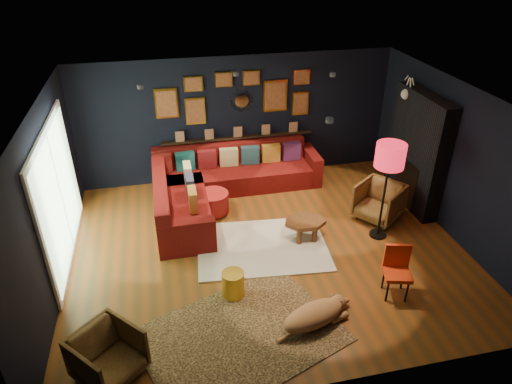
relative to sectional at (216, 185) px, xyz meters
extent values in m
plane|color=brown|center=(0.61, -1.81, -0.32)|extent=(6.50, 6.50, 0.00)
plane|color=black|center=(0.61, 0.94, 0.98)|extent=(6.50, 0.00, 6.50)
plane|color=black|center=(0.61, -4.56, 0.98)|extent=(6.50, 0.00, 6.50)
plane|color=black|center=(-2.64, -1.81, 0.98)|extent=(0.00, 5.50, 5.50)
plane|color=black|center=(3.86, -1.81, 0.98)|extent=(0.00, 5.50, 5.50)
plane|color=white|center=(0.61, -1.81, 2.28)|extent=(6.50, 6.50, 0.00)
cube|color=maroon|center=(0.41, 0.44, -0.11)|extent=(3.20, 0.95, 0.42)
cube|color=maroon|center=(0.41, 0.80, 0.31)|extent=(3.20, 0.24, 0.46)
cube|color=maroon|center=(2.11, 0.44, 0.00)|extent=(0.22, 0.95, 0.64)
cube|color=maroon|center=(-0.71, -0.66, -0.11)|extent=(0.95, 2.20, 0.42)
cube|color=maroon|center=(-1.07, -0.66, 0.31)|extent=(0.24, 2.20, 0.46)
cube|color=maroon|center=(-0.71, -1.66, 0.00)|extent=(0.95, 0.22, 0.64)
cube|color=maroon|center=(-0.99, 0.59, 0.30)|extent=(0.38, 0.14, 0.38)
cube|color=#1D6D74|center=(-0.54, 0.59, 0.30)|extent=(0.38, 0.14, 0.38)
cube|color=maroon|center=(-0.09, 0.59, 0.30)|extent=(0.38, 0.14, 0.38)
cube|color=tan|center=(0.36, 0.59, 0.30)|extent=(0.38, 0.14, 0.38)
cube|color=#254A58|center=(0.81, 0.59, 0.30)|extent=(0.38, 0.14, 0.38)
cube|color=#B27A26|center=(1.26, 0.59, 0.30)|extent=(0.38, 0.14, 0.38)
cube|color=#522454|center=(1.71, 0.59, 0.30)|extent=(0.38, 0.14, 0.38)
cube|color=beige|center=(-0.53, 0.04, 0.30)|extent=(0.14, 0.38, 0.38)
cube|color=#2B2D49|center=(-0.53, -0.46, 0.30)|extent=(0.14, 0.38, 0.38)
cube|color=#B3732C|center=(-0.53, -0.96, 0.30)|extent=(0.14, 0.38, 0.38)
cube|color=black|center=(0.61, 0.87, 0.60)|extent=(3.20, 0.12, 0.04)
cube|color=gold|center=(-0.79, 0.91, 1.43)|extent=(0.45, 0.03, 0.60)
cube|color=#A55F34|center=(-0.79, 0.89, 1.43)|extent=(0.38, 0.01, 0.51)
cube|color=gold|center=(-0.24, 0.91, 1.23)|extent=(0.40, 0.03, 0.55)
cube|color=#A55F34|center=(-0.24, 0.89, 1.23)|extent=(0.34, 0.01, 0.47)
cube|color=gold|center=(-0.24, 0.91, 1.78)|extent=(0.38, 0.03, 0.30)
cube|color=#A55F34|center=(-0.24, 0.89, 1.78)|extent=(0.32, 0.01, 0.25)
cube|color=gold|center=(1.41, 0.91, 1.43)|extent=(0.50, 0.03, 0.65)
cube|color=#A55F34|center=(1.41, 0.89, 1.43)|extent=(0.42, 0.01, 0.55)
cube|color=gold|center=(1.96, 0.91, 1.23)|extent=(0.35, 0.03, 0.50)
cube|color=#A55F34|center=(1.96, 0.89, 1.23)|extent=(0.30, 0.01, 0.42)
cube|color=gold|center=(1.96, 0.91, 1.78)|extent=(0.35, 0.03, 0.30)
cube|color=#A55F34|center=(1.96, 0.89, 1.78)|extent=(0.30, 0.01, 0.25)
cube|color=gold|center=(0.36, 0.91, 1.83)|extent=(0.35, 0.03, 0.30)
cube|color=#A55F34|center=(0.36, 0.89, 1.83)|extent=(0.30, 0.01, 0.25)
cube|color=gold|center=(0.91, 0.91, 1.83)|extent=(0.35, 0.03, 0.30)
cube|color=#A55F34|center=(0.91, 0.89, 1.83)|extent=(0.30, 0.01, 0.25)
cylinder|color=silver|center=(0.71, 0.91, 1.38)|extent=(0.28, 0.03, 0.28)
cone|color=gold|center=(0.93, 0.91, 1.38)|extent=(0.03, 0.16, 0.03)
cone|color=gold|center=(0.92, 0.91, 1.46)|extent=(0.04, 0.16, 0.04)
cone|color=gold|center=(0.87, 0.91, 1.53)|extent=(0.04, 0.16, 0.04)
cone|color=gold|center=(0.80, 0.91, 1.58)|extent=(0.04, 0.16, 0.04)
cone|color=gold|center=(0.71, 0.91, 1.60)|extent=(0.03, 0.16, 0.03)
cone|color=gold|center=(0.63, 0.91, 1.58)|extent=(0.04, 0.16, 0.04)
cone|color=gold|center=(0.56, 0.91, 1.53)|extent=(0.04, 0.16, 0.04)
cone|color=gold|center=(0.51, 0.91, 1.46)|extent=(0.04, 0.16, 0.04)
cone|color=gold|center=(0.49, 0.91, 1.38)|extent=(0.03, 0.16, 0.03)
cone|color=gold|center=(0.51, 0.91, 1.29)|extent=(0.04, 0.16, 0.04)
cone|color=gold|center=(0.56, 0.91, 1.22)|extent=(0.04, 0.16, 0.04)
cone|color=gold|center=(0.63, 0.91, 1.17)|extent=(0.04, 0.16, 0.04)
cone|color=gold|center=(0.71, 0.91, 1.16)|extent=(0.03, 0.16, 0.03)
cone|color=gold|center=(0.80, 0.91, 1.17)|extent=(0.04, 0.16, 0.04)
cone|color=gold|center=(0.87, 0.91, 1.22)|extent=(0.04, 0.16, 0.04)
cone|color=gold|center=(0.92, 0.91, 1.29)|extent=(0.04, 0.16, 0.04)
cube|color=black|center=(3.71, -0.91, 0.78)|extent=(0.30, 1.60, 2.20)
cube|color=black|center=(3.65, -0.91, 0.13)|extent=(0.20, 0.80, 0.90)
cone|color=white|center=(3.80, -0.41, 1.73)|extent=(0.35, 0.28, 0.28)
sphere|color=white|center=(3.58, -0.41, 1.73)|extent=(0.20, 0.20, 0.20)
cylinder|color=white|center=(3.60, -0.47, 1.90)|extent=(0.02, 0.10, 0.28)
cylinder|color=white|center=(3.60, -0.35, 1.90)|extent=(0.02, 0.10, 0.28)
cube|color=white|center=(-2.61, -1.21, 0.78)|extent=(0.04, 2.80, 2.20)
cube|color=#C6EBB4|center=(-2.58, -1.21, 0.78)|extent=(0.01, 2.60, 2.00)
cube|color=white|center=(-2.58, -1.21, 0.78)|extent=(0.02, 0.06, 2.00)
cylinder|color=black|center=(-1.19, -0.61, 2.24)|extent=(0.10, 0.10, 0.06)
cylinder|color=black|center=(0.41, -0.21, 2.24)|extent=(0.10, 0.10, 0.06)
cylinder|color=black|center=(2.01, -0.61, 2.24)|extent=(0.10, 0.10, 0.06)
cylinder|color=black|center=(1.21, -2.61, 2.24)|extent=(0.10, 0.10, 0.06)
cube|color=white|center=(0.53, -1.76, -0.31)|extent=(2.32, 1.78, 0.03)
cube|color=tan|center=(-0.19, -3.61, -0.32)|extent=(3.00, 2.58, 0.01)
cylinder|color=brown|center=(1.17, -1.82, -0.15)|extent=(0.09, 0.09, 0.29)
cylinder|color=brown|center=(1.44, -1.82, -0.15)|extent=(0.09, 0.09, 0.29)
cylinder|color=brown|center=(1.30, -1.50, -0.15)|extent=(0.09, 0.09, 0.29)
cylinder|color=maroon|center=(-0.13, -0.47, -0.10)|extent=(0.59, 0.59, 0.39)
imported|color=#C98B41|center=(-1.84, -3.86, 0.04)|extent=(0.96, 0.95, 0.72)
imported|color=#C98B41|center=(2.84, -1.32, 0.06)|extent=(1.01, 1.02, 0.77)
cylinder|color=gold|center=(-0.15, -2.81, -0.12)|extent=(0.33, 0.33, 0.41)
cylinder|color=black|center=(2.00, -3.41, -0.13)|extent=(0.03, 0.03, 0.39)
cylinder|color=black|center=(2.27, -3.48, -0.13)|extent=(0.03, 0.03, 0.39)
cylinder|color=black|center=(2.07, -3.14, -0.13)|extent=(0.03, 0.03, 0.39)
cylinder|color=black|center=(2.34, -3.21, -0.13)|extent=(0.03, 0.03, 0.39)
cube|color=red|center=(2.17, -3.31, 0.07)|extent=(0.46, 0.46, 0.06)
cube|color=red|center=(2.21, -3.16, 0.29)|extent=(0.38, 0.15, 0.37)
cylinder|color=black|center=(2.61, -1.86, -0.30)|extent=(0.30, 0.30, 0.04)
cylinder|color=black|center=(2.61, -1.86, 0.43)|extent=(0.04, 0.04, 1.42)
cylinder|color=red|center=(2.61, -1.86, 1.24)|extent=(0.49, 0.49, 0.40)
camera|label=1|loc=(-0.92, -7.86, 4.38)|focal=32.00mm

